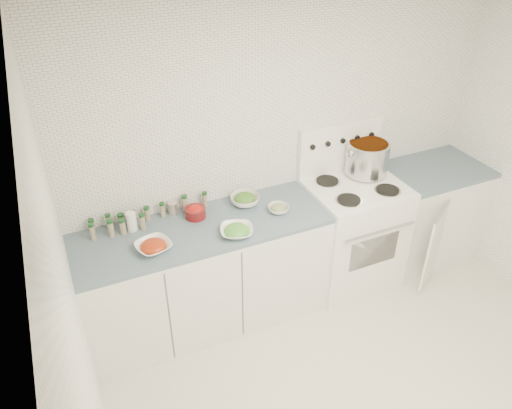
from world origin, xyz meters
name	(u,v)px	position (x,y,z in m)	size (l,w,h in m)	color
floor	(380,396)	(0.00, 0.00, 0.00)	(3.50, 3.50, 0.00)	beige
room_walls	(420,207)	(0.00, 0.00, 1.56)	(3.54, 3.04, 2.52)	white
counter_left	(206,275)	(-0.82, 1.19, 0.45)	(1.85, 0.62, 0.90)	white
stove	(351,229)	(0.48, 1.19, 0.50)	(0.76, 0.70, 1.36)	white
counter_right	(426,212)	(1.30, 1.19, 0.45)	(0.89, 0.84, 0.90)	white
stock_pot	(367,157)	(0.66, 1.32, 1.09)	(0.37, 0.35, 0.27)	silver
bowl_tomato	(153,246)	(-1.21, 1.07, 0.93)	(0.28, 0.28, 0.08)	white
bowl_snowpea	(237,231)	(-0.63, 1.00, 0.93)	(0.29, 0.29, 0.08)	white
bowl_broccoli	(245,199)	(-0.42, 1.35, 0.94)	(0.24, 0.24, 0.09)	white
bowl_zucchini	(278,208)	(-0.24, 1.14, 0.93)	(0.19, 0.19, 0.06)	white
bowl_pepper	(195,212)	(-0.83, 1.33, 0.95)	(0.15, 0.15, 0.10)	#5C0F12
salt_canister	(132,221)	(-1.29, 1.36, 0.97)	(0.07, 0.07, 0.14)	white
tin_can	(173,208)	(-0.96, 1.45, 0.95)	(0.07, 0.07, 0.09)	#B2A596
spice_cluster	(137,218)	(-1.24, 1.41, 0.96)	(0.88, 0.15, 0.13)	gray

